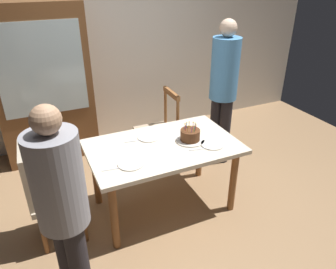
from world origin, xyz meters
TOP-DOWN VIEW (x-y plane):
  - ground at (0.00, 0.00)m, footprint 6.40×6.40m
  - back_wall at (0.00, 1.85)m, footprint 6.40×0.10m
  - dining_table at (0.00, 0.00)m, footprint 1.41×0.87m
  - birthday_cake at (0.27, -0.03)m, footprint 0.28×0.28m
  - plate_near_celebrant at (-0.39, -0.19)m, footprint 0.22×0.22m
  - plate_far_side at (-0.07, 0.19)m, footprint 0.22×0.22m
  - plate_near_guest at (0.42, -0.19)m, footprint 0.22×0.22m
  - fork_near_celebrant at (-0.55, -0.20)m, footprint 0.18×0.04m
  - fork_far_side at (-0.23, 0.18)m, footprint 0.18×0.05m
  - fork_near_guest at (0.26, -0.21)m, footprint 0.18×0.05m
  - chair_spindle_back at (0.27, 0.75)m, footprint 0.45×0.45m
  - chair_upholstered at (-1.09, 0.02)m, footprint 0.46×0.45m
  - person_celebrant at (-1.00, -0.71)m, footprint 0.32×0.32m
  - person_guest at (1.01, 0.55)m, footprint 0.32×0.32m
  - china_cabinet at (-0.88, 1.56)m, footprint 1.10×0.45m

SIDE VIEW (x-z plane):
  - ground at x=0.00m, z-range 0.00..0.00m
  - chair_spindle_back at x=0.27m, z-range -0.02..0.93m
  - chair_upholstered at x=-1.09m, z-range 0.06..1.01m
  - dining_table at x=0.00m, z-range 0.26..0.99m
  - fork_near_celebrant at x=-0.55m, z-range 0.72..0.73m
  - fork_far_side at x=-0.23m, z-range 0.72..0.73m
  - fork_near_guest at x=0.26m, z-range 0.72..0.73m
  - plate_near_celebrant at x=-0.39m, z-range 0.72..0.74m
  - plate_far_side at x=-0.07m, z-range 0.72..0.74m
  - plate_near_guest at x=0.42m, z-range 0.72..0.74m
  - birthday_cake at x=0.27m, z-range 0.69..0.87m
  - person_celebrant at x=-1.00m, z-range 0.11..1.67m
  - china_cabinet at x=-0.88m, z-range 0.00..1.90m
  - person_guest at x=1.01m, z-range 0.13..1.86m
  - back_wall at x=0.00m, z-range 0.00..2.60m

